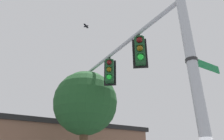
{
  "coord_description": "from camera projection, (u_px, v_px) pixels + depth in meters",
  "views": [
    {
      "loc": [
        1.5,
        4.94,
        1.97
      ],
      "look_at": [
        2.45,
        -3.07,
        5.67
      ],
      "focal_mm": 32.81,
      "sensor_mm": 36.0,
      "label": 1
    }
  ],
  "objects": [
    {
      "name": "bird_flying",
      "position": [
        86.0,
        26.0,
        10.35
      ],
      "size": [
        0.29,
        0.39,
        0.09
      ],
      "color": "black"
    },
    {
      "name": "traffic_light_mid_outer",
      "position": [
        89.0,
        85.0,
        10.66
      ],
      "size": [
        0.54,
        0.49,
        1.31
      ],
      "color": "black"
    },
    {
      "name": "traffic_light_nearest_pole",
      "position": [
        140.0,
        50.0,
        7.39
      ],
      "size": [
        0.54,
        0.49,
        1.31
      ],
      "color": "black"
    },
    {
      "name": "traffic_light_mid_inner",
      "position": [
        110.0,
        71.0,
        9.03
      ],
      "size": [
        0.54,
        0.49,
        1.31
      ],
      "color": "black"
    },
    {
      "name": "signal_pole",
      "position": [
        198.0,
        96.0,
        4.92
      ],
      "size": [
        0.28,
        0.28,
        6.91
      ],
      "primitive_type": "cylinder",
      "color": "#ADB2B7",
      "rests_on": "ground"
    },
    {
      "name": "street_name_sign",
      "position": [
        199.0,
        63.0,
        5.48
      ],
      "size": [
        1.09,
        0.91,
        0.22
      ],
      "color": "#147238"
    },
    {
      "name": "tree_by_storefront",
      "position": [
        86.0,
        103.0,
        10.36
      ],
      "size": [
        3.22,
        3.22,
        6.41
      ],
      "color": "#4C3823",
      "rests_on": "ground"
    },
    {
      "name": "mast_arm",
      "position": [
        117.0,
        50.0,
        8.87
      ],
      "size": [
        4.46,
        5.54,
        0.16
      ],
      "primitive_type": "cylinder",
      "rotation": [
        0.0,
        1.57,
        5.39
      ],
      "color": "#ADB2B7"
    }
  ]
}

